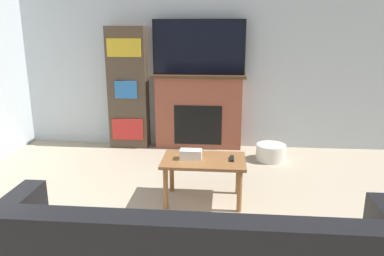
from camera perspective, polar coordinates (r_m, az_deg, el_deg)
name	(u,v)px	position (r m, az deg, el deg)	size (l,w,h in m)	color
wall_back	(199,56)	(5.56, 1.05, 10.91)	(6.28, 0.06, 2.70)	silver
fireplace	(198,111)	(5.54, 0.99, 2.54)	(1.36, 0.28, 1.10)	brown
tv	(199,47)	(5.39, 1.02, 12.19)	(1.31, 0.03, 0.77)	black
coffee_table	(204,165)	(3.85, 1.79, -5.73)	(0.85, 0.54, 0.46)	brown
tissue_box	(191,154)	(3.80, -0.17, -4.05)	(0.22, 0.12, 0.10)	white
remote_control	(232,159)	(3.82, 6.10, -4.64)	(0.04, 0.15, 0.02)	black
bookshelf	(128,88)	(5.62, -9.71, 5.99)	(0.57, 0.29, 1.78)	#4C3D2D
storage_basket	(271,152)	(5.22, 11.93, -3.65)	(0.40, 0.40, 0.22)	silver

